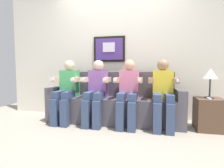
{
  "coord_description": "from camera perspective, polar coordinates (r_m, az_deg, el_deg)",
  "views": [
    {
      "loc": [
        0.64,
        -2.76,
        0.93
      ],
      "look_at": [
        0.0,
        0.15,
        0.7
      ],
      "focal_mm": 28.59,
      "sensor_mm": 36.0,
      "label": 1
    }
  ],
  "objects": [
    {
      "name": "person_leftmost",
      "position": [
        3.29,
        -14.22,
        -1.38
      ],
      "size": [
        0.46,
        0.56,
        1.11
      ],
      "color": "#4CB266",
      "rests_on": "ground_plane"
    },
    {
      "name": "side_table_right",
      "position": [
        3.19,
        28.58,
        -8.46
      ],
      "size": [
        0.4,
        0.4,
        0.5
      ],
      "color": "brown",
      "rests_on": "ground_plane"
    },
    {
      "name": "couch",
      "position": [
        3.22,
        0.68,
        -6.66
      ],
      "size": [
        2.36,
        0.58,
        0.9
      ],
      "color": "#514C56",
      "rests_on": "ground_plane"
    },
    {
      "name": "table_lamp",
      "position": [
        3.12,
        28.94,
        2.54
      ],
      "size": [
        0.22,
        0.22,
        0.46
      ],
      "color": "#333338",
      "rests_on": "side_table_right"
    },
    {
      "name": "ground_plane",
      "position": [
        2.99,
        -0.64,
        -13.74
      ],
      "size": [
        6.18,
        6.18,
        0.0
      ],
      "primitive_type": "plane",
      "color": "#9E9384"
    },
    {
      "name": "person_rightmost",
      "position": [
        2.95,
        16.0,
        -2.09
      ],
      "size": [
        0.46,
        0.56,
        1.11
      ],
      "color": "yellow",
      "rests_on": "ground_plane"
    },
    {
      "name": "person_right_center",
      "position": [
        2.96,
        5.26,
        -1.89
      ],
      "size": [
        0.46,
        0.56,
        1.11
      ],
      "color": "pink",
      "rests_on": "ground_plane"
    },
    {
      "name": "person_left_center",
      "position": [
        3.08,
        -4.99,
        -1.65
      ],
      "size": [
        0.46,
        0.56,
        1.11
      ],
      "color": "#8C59A5",
      "rests_on": "ground_plane"
    },
    {
      "name": "back_wall_assembly",
      "position": [
        3.61,
        2.06,
        10.31
      ],
      "size": [
        4.76,
        0.1,
        2.6
      ],
      "color": "silver",
      "rests_on": "ground_plane"
    },
    {
      "name": "spare_remote_on_table",
      "position": [
        3.03,
        28.62,
        -4.11
      ],
      "size": [
        0.04,
        0.13,
        0.02
      ],
      "primitive_type": "cube",
      "color": "white",
      "rests_on": "side_table_right"
    }
  ]
}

